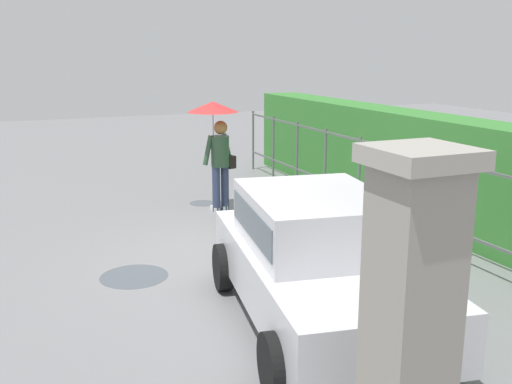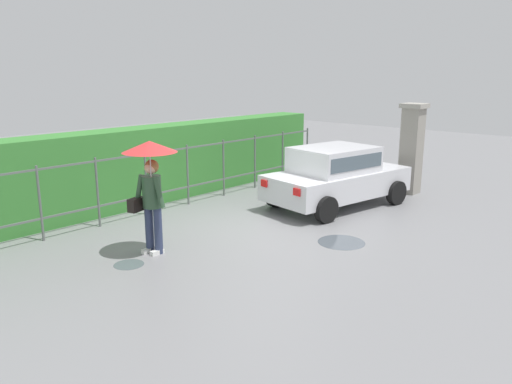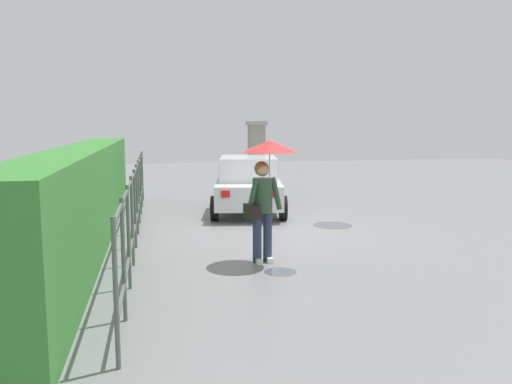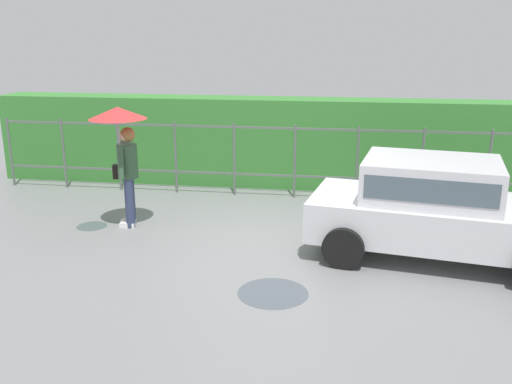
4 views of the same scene
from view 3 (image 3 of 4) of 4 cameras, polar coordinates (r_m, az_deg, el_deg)
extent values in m
plane|color=slate|center=(11.37, 0.85, -4.33)|extent=(40.00, 40.00, 0.00)
cube|color=silver|center=(13.77, -0.86, 0.22)|extent=(3.92, 2.23, 0.60)
cube|color=silver|center=(13.55, -0.86, 2.65)|extent=(2.11, 1.74, 0.60)
cube|color=#4C5B66|center=(13.55, -0.86, 2.74)|extent=(1.97, 1.73, 0.33)
cylinder|color=black|center=(15.06, -4.12, -0.23)|extent=(0.62, 0.28, 0.60)
cylinder|color=black|center=(15.08, 2.27, -0.21)|extent=(0.62, 0.28, 0.60)
cylinder|color=black|center=(12.59, -4.62, -1.79)|extent=(0.62, 0.28, 0.60)
cylinder|color=black|center=(12.61, 3.03, -1.76)|extent=(0.62, 0.28, 0.60)
cube|color=red|center=(11.91, -3.41, -0.23)|extent=(0.09, 0.21, 0.16)
cube|color=red|center=(11.93, 1.88, -0.21)|extent=(0.09, 0.21, 0.16)
cylinder|color=#2D3856|center=(8.85, 1.29, -4.95)|extent=(0.15, 0.15, 0.86)
cylinder|color=#2D3856|center=(8.76, 0.12, -5.07)|extent=(0.15, 0.15, 0.86)
cube|color=white|center=(8.89, 1.46, -7.47)|extent=(0.26, 0.10, 0.08)
cube|color=white|center=(8.80, 0.30, -7.63)|extent=(0.26, 0.10, 0.08)
cylinder|color=#2D4C33|center=(8.68, 0.72, -0.36)|extent=(0.34, 0.34, 0.58)
sphere|color=#DBAD89|center=(8.63, 0.72, 2.46)|extent=(0.22, 0.22, 0.22)
sphere|color=olive|center=(8.65, 0.63, 2.61)|extent=(0.25, 0.25, 0.25)
cylinder|color=#2D4C33|center=(8.70, 2.25, -0.15)|extent=(0.15, 0.24, 0.56)
cylinder|color=#2D4C33|center=(8.50, -0.36, -0.33)|extent=(0.15, 0.24, 0.56)
cylinder|color=#B2B2B7|center=(8.58, 1.50, 1.87)|extent=(0.02, 0.02, 0.77)
cone|color=red|center=(8.55, 1.51, 5.10)|extent=(0.96, 0.96, 0.20)
cube|color=black|center=(8.49, -0.48, -2.18)|extent=(0.37, 0.24, 0.24)
cube|color=gray|center=(16.27, 0.05, 3.38)|extent=(0.48, 0.48, 2.30)
cube|color=#9E998E|center=(16.22, 0.05, 7.65)|extent=(0.60, 0.60, 0.12)
cylinder|color=#59605B|center=(5.14, -15.27, -10.86)|extent=(0.05, 0.05, 1.50)
cylinder|color=#59605B|center=(6.33, -14.47, -7.33)|extent=(0.05, 0.05, 1.50)
cylinder|color=#59605B|center=(7.53, -13.94, -4.91)|extent=(0.05, 0.05, 1.50)
cylinder|color=#59605B|center=(8.75, -13.55, -3.17)|extent=(0.05, 0.05, 1.50)
cylinder|color=#59605B|center=(9.97, -13.26, -1.85)|extent=(0.05, 0.05, 1.50)
cylinder|color=#59605B|center=(11.19, -13.04, -0.82)|extent=(0.05, 0.05, 1.50)
cylinder|color=#59605B|center=(12.42, -12.86, 0.01)|extent=(0.05, 0.05, 1.50)
cylinder|color=#59605B|center=(13.65, -12.71, 0.69)|extent=(0.05, 0.05, 1.50)
cylinder|color=#59605B|center=(14.88, -12.58, 1.25)|extent=(0.05, 0.05, 1.50)
cylinder|color=#59605B|center=(16.11, -12.48, 1.73)|extent=(0.05, 0.05, 1.50)
cube|color=#59605B|center=(10.50, -13.25, 2.31)|extent=(11.16, 0.03, 0.04)
cube|color=#59605B|center=(10.63, -13.09, -2.90)|extent=(11.16, 0.03, 0.04)
cube|color=#387F33|center=(10.63, -18.44, -0.36)|extent=(12.16, 0.90, 1.90)
cylinder|color=#4C545B|center=(12.11, 8.48, -3.66)|extent=(0.92, 0.92, 0.00)
cylinder|color=#4C545B|center=(8.32, 2.72, -8.83)|extent=(0.52, 0.52, 0.00)
camera|label=1|loc=(19.58, 5.15, 9.45)|focal=41.66mm
camera|label=2|loc=(9.55, 60.04, 9.16)|focal=35.11mm
camera|label=4|loc=(15.92, 30.59, 9.68)|focal=38.91mm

